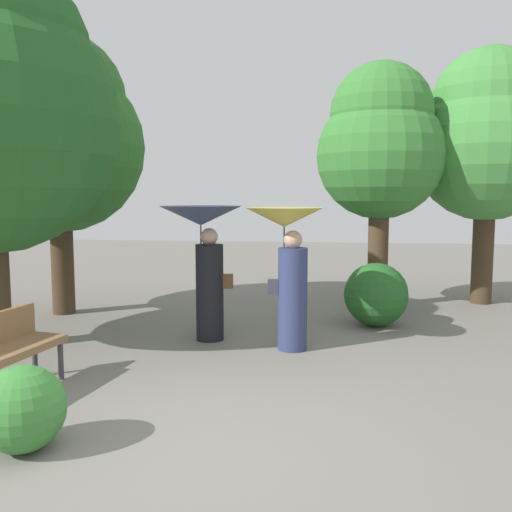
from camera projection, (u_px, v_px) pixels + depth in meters
The scene contains 8 objects.
ground_plane at pixel (197, 447), 4.49m from camera, with size 40.00×40.00×0.00m, color slate.
person_left at pixel (204, 244), 7.68m from camera, with size 1.14×1.14×1.89m.
person_right at pixel (288, 253), 7.20m from camera, with size 1.02×1.02×1.88m.
tree_near_right at pixel (488, 136), 10.16m from camera, with size 2.66×2.66×4.74m.
tree_mid_left at pixel (57, 132), 9.26m from camera, with size 2.89×2.89×4.77m.
tree_mid_right at pixel (381, 143), 9.82m from camera, with size 2.27×2.27×4.39m.
bush_path_left at pixel (22, 409), 4.39m from camera, with size 0.70×0.70×0.70m, color #387F33.
bush_path_right at pixel (376, 295), 8.60m from camera, with size 1.00×1.00×1.00m, color #235B23.
Camera 1 is at (1.02, -4.19, 2.04)m, focal length 38.68 mm.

